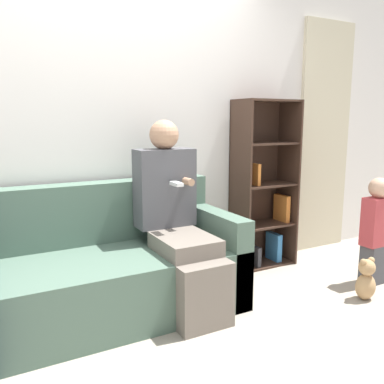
{
  "coord_description": "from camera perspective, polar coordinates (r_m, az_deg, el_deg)",
  "views": [
    {
      "loc": [
        -0.95,
        -2.05,
        1.31
      ],
      "look_at": [
        0.47,
        0.56,
        0.78
      ],
      "focal_mm": 38.0,
      "sensor_mm": 36.0,
      "label": 1
    }
  ],
  "objects": [
    {
      "name": "teddy_bear",
      "position": [
        3.31,
        23.22,
        -11.29
      ],
      "size": [
        0.16,
        0.13,
        0.32
      ],
      "color": "tan",
      "rests_on": "ground_plane"
    },
    {
      "name": "couch",
      "position": [
        2.83,
        -15.15,
        -11.26
      ],
      "size": [
        2.11,
        0.84,
        0.86
      ],
      "color": "#4C6656",
      "rests_on": "ground_plane"
    },
    {
      "name": "ground_plane",
      "position": [
        2.62,
        -3.26,
        -19.94
      ],
      "size": [
        14.0,
        14.0,
        0.0
      ],
      "primitive_type": "plane",
      "color": "#9E9384"
    },
    {
      "name": "toddler_standing",
      "position": [
        3.56,
        24.42,
        -4.82
      ],
      "size": [
        0.22,
        0.16,
        0.86
      ],
      "color": "#47474C",
      "rests_on": "ground_plane"
    },
    {
      "name": "bookshelf",
      "position": [
        3.71,
        9.8,
        0.33
      ],
      "size": [
        0.55,
        0.32,
        1.48
      ],
      "color": "#3D281E",
      "rests_on": "ground_plane"
    },
    {
      "name": "curtain_panel",
      "position": [
        4.32,
        18.07,
        7.17
      ],
      "size": [
        0.63,
        0.04,
        2.25
      ],
      "color": "beige",
      "rests_on": "ground_plane"
    },
    {
      "name": "back_wall",
      "position": [
        3.17,
        -11.1,
        9.32
      ],
      "size": [
        10.0,
        0.06,
        2.55
      ],
      "color": "silver",
      "rests_on": "ground_plane"
    },
    {
      "name": "adult_seated",
      "position": [
        2.83,
        -2.26,
        -2.9
      ],
      "size": [
        0.43,
        0.77,
        1.31
      ],
      "color": "#70665B",
      "rests_on": "ground_plane"
    }
  ]
}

